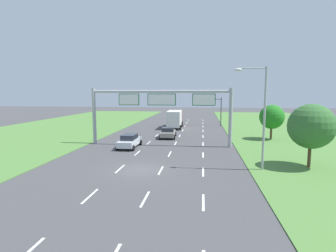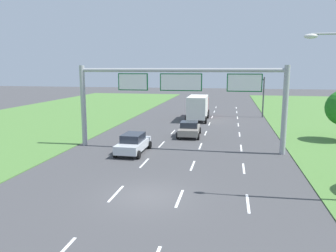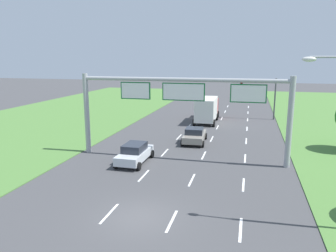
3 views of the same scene
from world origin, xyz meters
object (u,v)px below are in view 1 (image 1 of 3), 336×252
object	(u,v)px
car_near_red	(168,133)
car_lead_silver	(129,141)
traffic_light_mast	(211,106)
street_lamp	(260,109)
roadside_tree_near	(311,126)
roadside_tree_mid	(272,117)
sign_gantry	(161,105)
box_truck	(175,119)

from	to	relation	value
car_near_red	car_lead_silver	xyz separation A→B (m)	(-3.62, -7.43, 0.05)
traffic_light_mast	street_lamp	world-z (taller)	street_lamp
car_near_red	roadside_tree_near	size ratio (longest dim) A/B	0.79
street_lamp	roadside_tree_mid	size ratio (longest dim) A/B	1.76
sign_gantry	roadside_tree_near	bearing A→B (deg)	-29.48
box_truck	roadside_tree_near	xyz separation A→B (m)	(14.24, -24.82, 1.86)
box_truck	car_near_red	bearing A→B (deg)	-89.48
car_lead_silver	sign_gantry	world-z (taller)	sign_gantry
box_truck	street_lamp	bearing A→B (deg)	-70.21
traffic_light_mast	box_truck	bearing A→B (deg)	-151.32
car_lead_silver	roadside_tree_mid	size ratio (longest dim) A/B	0.93
roadside_tree_mid	car_lead_silver	bearing A→B (deg)	-156.53
roadside_tree_mid	street_lamp	bearing A→B (deg)	-107.51
box_truck	traffic_light_mast	size ratio (longest dim) A/B	1.41
street_lamp	roadside_tree_near	distance (m)	4.95
traffic_light_mast	car_near_red	bearing A→B (deg)	-113.59
roadside_tree_mid	box_truck	bearing A→B (deg)	143.14
car_near_red	street_lamp	world-z (taller)	street_lamp
traffic_light_mast	car_lead_silver	bearing A→B (deg)	-114.38
sign_gantry	traffic_light_mast	size ratio (longest dim) A/B	3.08
car_lead_silver	sign_gantry	distance (m)	5.75
car_near_red	sign_gantry	bearing A→B (deg)	-93.52
roadside_tree_mid	roadside_tree_near	bearing A→B (deg)	-91.16
roadside_tree_near	street_lamp	bearing A→B (deg)	-163.77
car_lead_silver	roadside_tree_near	xyz separation A→B (m)	(17.64, -6.15, 2.79)
car_near_red	traffic_light_mast	world-z (taller)	traffic_light_mast
sign_gantry	street_lamp	bearing A→B (deg)	-44.14
car_lead_silver	street_lamp	distance (m)	15.69
car_near_red	sign_gantry	size ratio (longest dim) A/B	0.25
car_lead_silver	car_near_red	bearing A→B (deg)	64.62
box_truck	traffic_light_mast	world-z (taller)	traffic_light_mast
box_truck	sign_gantry	size ratio (longest dim) A/B	0.46
car_lead_silver	street_lamp	bearing A→B (deg)	-29.11
box_truck	traffic_light_mast	distance (m)	7.97
sign_gantry	roadside_tree_near	size ratio (longest dim) A/B	3.13
car_near_red	roadside_tree_mid	bearing A→B (deg)	-1.28
street_lamp	sign_gantry	bearing A→B (deg)	135.86
street_lamp	car_lead_silver	bearing A→B (deg)	150.33
car_near_red	sign_gantry	distance (m)	7.01
street_lamp	roadside_tree_near	world-z (taller)	street_lamp
street_lamp	box_truck	bearing A→B (deg)	110.38
car_near_red	car_lead_silver	bearing A→B (deg)	-118.61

